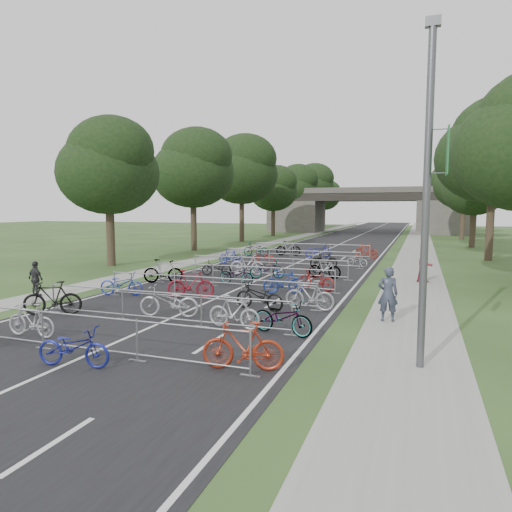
{
  "coord_description": "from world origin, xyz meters",
  "views": [
    {
      "loc": [
        8.2,
        -9.56,
        3.89
      ],
      "look_at": [
        -0.81,
        15.35,
        1.1
      ],
      "focal_mm": 32.0,
      "sensor_mm": 36.0,
      "label": 1
    }
  ],
  "objects_px": {
    "pedestrian_a": "(388,294)",
    "bike_1": "(31,321)",
    "bike_2": "(74,347)",
    "pedestrian_c": "(36,279)",
    "overpass_bridge": "(367,210)",
    "pedestrian_b": "(425,267)",
    "lamppost": "(428,191)"
  },
  "relations": [
    {
      "from": "pedestrian_a",
      "to": "pedestrian_c",
      "type": "height_order",
      "value": "pedestrian_a"
    },
    {
      "from": "bike_2",
      "to": "pedestrian_c",
      "type": "xyz_separation_m",
      "value": [
        -7.96,
        6.64,
        0.28
      ]
    },
    {
      "from": "bike_2",
      "to": "pedestrian_c",
      "type": "bearing_deg",
      "value": 41.21
    },
    {
      "from": "overpass_bridge",
      "to": "lamppost",
      "type": "height_order",
      "value": "lamppost"
    },
    {
      "from": "overpass_bridge",
      "to": "bike_1",
      "type": "relative_size",
      "value": 17.89
    },
    {
      "from": "bike_1",
      "to": "pedestrian_b",
      "type": "xyz_separation_m",
      "value": [
        11.2,
        14.92,
        0.32
      ]
    },
    {
      "from": "pedestrian_a",
      "to": "pedestrian_c",
      "type": "relative_size",
      "value": 1.2
    },
    {
      "from": "pedestrian_a",
      "to": "pedestrian_b",
      "type": "xyz_separation_m",
      "value": [
        1.25,
        9.21,
        -0.1
      ]
    },
    {
      "from": "lamppost",
      "to": "bike_2",
      "type": "height_order",
      "value": "lamppost"
    },
    {
      "from": "lamppost",
      "to": "pedestrian_a",
      "type": "height_order",
      "value": "lamppost"
    },
    {
      "from": "bike_2",
      "to": "overpass_bridge",
      "type": "bearing_deg",
      "value": -8.67
    },
    {
      "from": "overpass_bridge",
      "to": "bike_2",
      "type": "xyz_separation_m",
      "value": [
        0.32,
        -65.88,
        -3.03
      ]
    },
    {
      "from": "overpass_bridge",
      "to": "bike_2",
      "type": "relative_size",
      "value": 16.32
    },
    {
      "from": "overpass_bridge",
      "to": "pedestrian_c",
      "type": "bearing_deg",
      "value": -97.36
    },
    {
      "from": "bike_1",
      "to": "pedestrian_b",
      "type": "height_order",
      "value": "pedestrian_b"
    },
    {
      "from": "bike_2",
      "to": "pedestrian_a",
      "type": "distance_m",
      "value": 10.09
    },
    {
      "from": "pedestrian_a",
      "to": "bike_1",
      "type": "bearing_deg",
      "value": 19.82
    },
    {
      "from": "pedestrian_a",
      "to": "bike_2",
      "type": "bearing_deg",
      "value": 36.74
    },
    {
      "from": "overpass_bridge",
      "to": "pedestrian_c",
      "type": "distance_m",
      "value": 59.79
    },
    {
      "from": "overpass_bridge",
      "to": "bike_1",
      "type": "xyz_separation_m",
      "value": [
        -2.73,
        -64.25,
        -3.01
      ]
    },
    {
      "from": "pedestrian_b",
      "to": "bike_1",
      "type": "bearing_deg",
      "value": -140.33
    },
    {
      "from": "bike_1",
      "to": "pedestrian_c",
      "type": "bearing_deg",
      "value": -136.62
    },
    {
      "from": "overpass_bridge",
      "to": "bike_2",
      "type": "bearing_deg",
      "value": -89.73
    },
    {
      "from": "overpass_bridge",
      "to": "bike_2",
      "type": "distance_m",
      "value": 65.95
    },
    {
      "from": "bike_2",
      "to": "pedestrian_b",
      "type": "bearing_deg",
      "value": -35.16
    },
    {
      "from": "pedestrian_a",
      "to": "pedestrian_b",
      "type": "relative_size",
      "value": 1.12
    },
    {
      "from": "bike_1",
      "to": "pedestrian_c",
      "type": "height_order",
      "value": "pedestrian_c"
    },
    {
      "from": "pedestrian_b",
      "to": "lamppost",
      "type": "bearing_deg",
      "value": -104.01
    },
    {
      "from": "lamppost",
      "to": "bike_1",
      "type": "height_order",
      "value": "lamppost"
    },
    {
      "from": "bike_2",
      "to": "pedestrian_c",
      "type": "height_order",
      "value": "pedestrian_c"
    },
    {
      "from": "pedestrian_c",
      "to": "pedestrian_b",
      "type": "bearing_deg",
      "value": -137.51
    },
    {
      "from": "overpass_bridge",
      "to": "pedestrian_a",
      "type": "height_order",
      "value": "overpass_bridge"
    }
  ]
}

